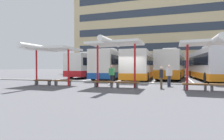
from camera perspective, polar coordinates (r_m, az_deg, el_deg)
ground_plane at (r=15.93m, az=4.37°, el=-4.52°), size 160.00×160.00×0.00m
terminal_building at (r=48.18m, az=13.61°, el=10.05°), size 37.61×14.94×20.90m
coach_bus_0 at (r=28.02m, az=-5.71°, el=1.28°), size 3.42×11.14×3.56m
coach_bus_1 at (r=24.62m, az=0.16°, el=1.54°), size 3.23×11.86×3.71m
coach_bus_2 at (r=23.33m, az=8.74°, el=1.29°), size 3.02×12.59×3.53m
coach_bus_3 at (r=24.64m, az=17.61°, el=1.32°), size 3.59×10.63×3.65m
coach_bus_4 at (r=23.82m, az=27.09°, el=1.41°), size 3.27×12.24×3.70m
lane_stripe_0 at (r=27.69m, az=-10.12°, el=-2.14°), size 0.16×14.00×0.01m
lane_stripe_1 at (r=26.14m, az=-2.90°, el=-2.31°), size 0.16×14.00×0.01m
lane_stripe_2 at (r=25.06m, az=5.09°, el=-2.47°), size 0.16×14.00×0.01m
lane_stripe_3 at (r=24.49m, az=13.62°, el=-2.57°), size 0.16×14.00×0.01m
lane_stripe_4 at (r=24.49m, az=22.35°, el=-2.63°), size 0.16×14.00×0.01m
lane_stripe_5 at (r=25.05m, az=30.88°, el=-2.62°), size 0.16×14.00×0.01m
waiting_shelter_0 at (r=16.09m, az=-18.32°, el=5.91°), size 4.09×5.04×3.15m
bench_0 at (r=16.84m, az=-20.20°, el=-3.15°), size 1.55×0.52×0.45m
bench_1 at (r=15.95m, az=-14.67°, el=-3.36°), size 1.54×0.61×0.45m
waiting_shelter_1 at (r=13.84m, az=0.79°, el=7.76°), size 3.89×4.56×3.41m
bench_2 at (r=14.21m, az=-2.55°, el=-3.86°), size 1.58×0.51×0.45m
bench_3 at (r=13.73m, az=4.59°, el=-4.02°), size 1.72×0.44×0.45m
waiting_shelter_2 at (r=13.31m, az=27.88°, el=7.13°), size 3.74×4.29×3.23m
bench_4 at (r=13.51m, az=23.75°, el=-4.21°), size 1.55×0.42×0.45m
platform_kerb at (r=17.45m, az=5.60°, el=-3.84°), size 44.00×0.24×0.12m
waiting_passenger_0 at (r=16.14m, az=-0.10°, el=-1.13°), size 0.51×0.35×1.62m
waiting_passenger_1 at (r=15.39m, az=16.89°, el=-1.18°), size 0.49×0.50×1.66m
waiting_passenger_3 at (r=13.77m, az=14.71°, el=-1.78°), size 0.23×0.45×1.54m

